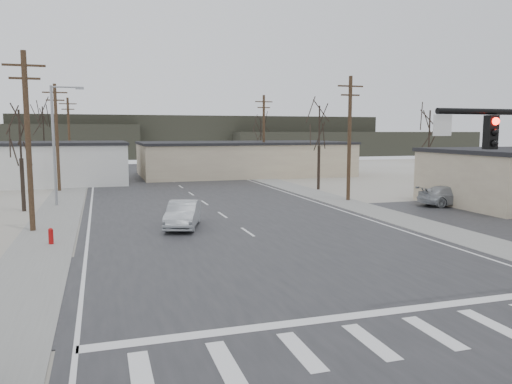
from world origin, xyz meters
TOP-DOWN VIEW (x-y plane):
  - ground at (0.00, 0.00)m, footprint 140.00×140.00m
  - main_road at (0.00, 15.00)m, footprint 18.00×110.00m
  - cross_road at (0.00, 0.00)m, footprint 90.00×10.00m
  - sidewalk_left at (-10.60, 20.00)m, footprint 3.00×90.00m
  - sidewalk_right at (10.60, 20.00)m, footprint 3.00×90.00m
  - fire_hydrant at (-10.20, 8.00)m, footprint 0.24×0.24m
  - building_left_far at (-16.00, 40.00)m, footprint 22.30×12.30m
  - building_right_far at (10.00, 44.00)m, footprint 26.30×14.30m
  - upole_left_b at (-11.50, 12.00)m, footprint 2.20×0.30m
  - upole_left_c at (-11.50, 32.00)m, footprint 2.20×0.30m
  - upole_left_d at (-11.50, 52.00)m, footprint 2.20×0.30m
  - upole_right_a at (11.50, 18.00)m, footprint 2.20×0.30m
  - upole_right_b at (11.50, 40.00)m, footprint 2.20×0.30m
  - streetlight_main at (-10.80, 22.00)m, footprint 2.40×0.25m
  - tree_left_near at (-13.00, 20.00)m, footprint 3.30×3.30m
  - tree_right_mid at (12.50, 26.00)m, footprint 3.74×3.74m
  - tree_left_far at (-14.00, 46.00)m, footprint 3.96×3.96m
  - tree_right_far at (15.00, 52.00)m, footprint 3.52×3.52m
  - tree_lot at (22.00, 22.00)m, footprint 3.52×3.52m
  - hill_center at (15.00, 96.00)m, footprint 80.00×18.00m
  - hill_right at (50.00, 90.00)m, footprint 60.00×18.00m
  - sedan_crossing at (-3.23, 10.41)m, footprint 2.93×4.99m
  - car_far_a at (-1.34, 44.40)m, footprint 2.76×4.81m
  - car_far_b at (-7.50, 59.58)m, footprint 1.87×4.13m
  - car_parked_silver at (17.58, 13.00)m, footprint 5.28×2.48m

SIDE VIEW (x-z plane):
  - ground at x=0.00m, z-range 0.00..0.00m
  - cross_road at x=0.00m, z-range 0.00..0.04m
  - main_road at x=0.00m, z-range 0.00..0.05m
  - sidewalk_left at x=-10.60m, z-range 0.00..0.06m
  - sidewalk_right at x=10.60m, z-range 0.00..0.06m
  - fire_hydrant at x=-10.20m, z-range 0.02..0.89m
  - car_far_a at x=-1.34m, z-range 0.05..1.36m
  - car_far_b at x=-7.50m, z-range 0.05..1.42m
  - car_parked_silver at x=17.58m, z-range 0.03..1.52m
  - sedan_crossing at x=-3.23m, z-range 0.05..1.60m
  - building_right_far at x=10.00m, z-range 0.00..4.30m
  - building_left_far at x=-16.00m, z-range 0.01..4.51m
  - hill_right at x=50.00m, z-range 0.00..5.50m
  - hill_center at x=15.00m, z-range 0.00..9.00m
  - streetlight_main at x=-10.80m, z-range 0.59..9.59m
  - upole_left_b at x=-11.50m, z-range 0.22..10.22m
  - upole_left_c at x=-11.50m, z-range 0.22..10.22m
  - upole_left_d at x=-11.50m, z-range 0.22..10.22m
  - upole_right_a at x=11.50m, z-range 0.22..10.22m
  - upole_right_b at x=11.50m, z-range 0.22..10.22m
  - tree_left_near at x=-13.00m, z-range 1.55..8.90m
  - tree_right_far at x=15.00m, z-range 1.66..9.50m
  - tree_lot at x=22.00m, z-range 1.66..9.50m
  - tree_right_mid at x=12.50m, z-range 1.77..10.10m
  - tree_left_far at x=-14.00m, z-range 1.87..10.69m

